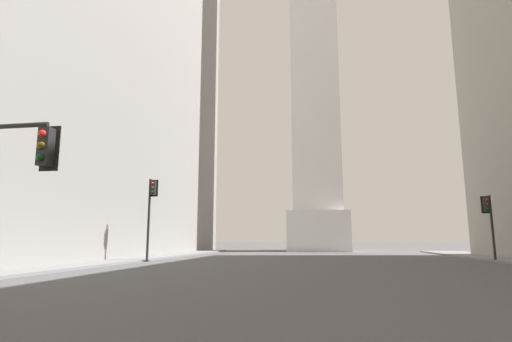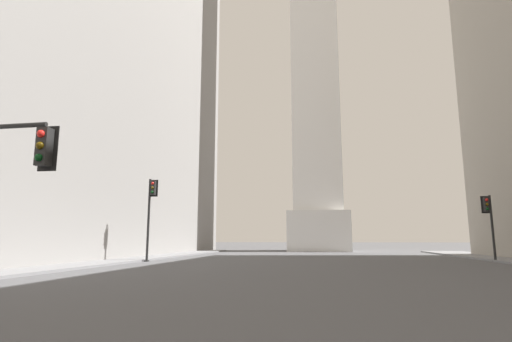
{
  "view_description": "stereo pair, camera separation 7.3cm",
  "coord_description": "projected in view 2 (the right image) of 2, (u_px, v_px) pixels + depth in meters",
  "views": [
    {
      "loc": [
        0.45,
        -0.61,
        1.7
      ],
      "look_at": [
        -5.8,
        37.51,
        8.27
      ],
      "focal_mm": 28.0,
      "sensor_mm": 36.0,
      "label": 1
    },
    {
      "loc": [
        0.52,
        -0.6,
        1.7
      ],
      "look_at": [
        -5.8,
        37.51,
        8.27
      ],
      "focal_mm": 28.0,
      "sensor_mm": 36.0,
      "label": 2
    }
  ],
  "objects": [
    {
      "name": "traffic_light_mid_right",
      "position": [
        489.0,
        217.0,
        30.21
      ],
      "size": [
        0.79,
        0.51,
        4.98
      ],
      "color": "black",
      "rests_on": "ground_plane"
    },
    {
      "name": "traffic_light_mid_left",
      "position": [
        151.0,
        207.0,
        30.8
      ],
      "size": [
        0.78,
        0.5,
        6.3
      ],
      "color": "black",
      "rests_on": "ground_plane"
    },
    {
      "name": "building_left",
      "position": [
        8.0,
        41.0,
        40.83
      ],
      "size": [
        30.29,
        54.85,
        43.28
      ],
      "color": "gray",
      "rests_on": "ground_plane"
    },
    {
      "name": "obelisk",
      "position": [
        313.0,
        14.0,
        62.07
      ],
      "size": [
        8.49,
        8.49,
        75.12
      ],
      "color": "silver",
      "rests_on": "ground_plane"
    },
    {
      "name": "sidewalk_left",
      "position": [
        42.0,
        267.0,
        22.91
      ],
      "size": [
        5.0,
        68.62,
        0.15
      ],
      "primitive_type": "cube",
      "color": "slate",
      "rests_on": "ground_plane"
    }
  ]
}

